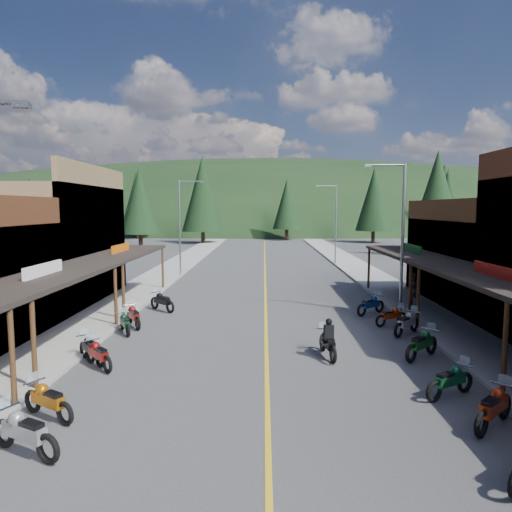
{
  "coord_description": "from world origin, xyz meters",
  "views": [
    {
      "loc": [
        -0.11,
        -15.75,
        5.7
      ],
      "look_at": [
        -0.55,
        9.92,
        3.0
      ],
      "focal_mm": 32.0,
      "sensor_mm": 36.0,
      "label": 1
    }
  ],
  "objects_px": {
    "shop_west_3": "(36,245)",
    "pine_3": "(287,204)",
    "streetlight_1": "(181,223)",
    "bike_west_6": "(48,399)",
    "pine_11": "(437,195)",
    "pine_5": "(444,196)",
    "bike_west_11": "(162,300)",
    "bike_east_9": "(407,322)",
    "bike_west_5": "(24,430)",
    "bike_west_7": "(98,353)",
    "bike_west_9": "(125,322)",
    "streetlight_3": "(334,221)",
    "bike_west_8": "(91,348)",
    "bike_east_11": "(371,304)",
    "bike_west_10": "(134,315)",
    "pine_8": "(85,206)",
    "pine_4": "(374,199)",
    "bike_east_7": "(450,379)",
    "bike_east_8": "(422,342)",
    "bike_east_10": "(391,315)",
    "bike_east_6": "(494,406)",
    "shop_east_3": "(498,262)",
    "pine_7": "(105,200)",
    "pedestrian_east_b": "(412,289)",
    "pine_9": "(447,203)",
    "pine_10": "(140,201)",
    "pine_0": "(31,204)",
    "rider_on_bike": "(328,341)",
    "pine_1": "(137,200)",
    "pine_2": "(202,194)",
    "streetlight_2": "(400,232)"
  },
  "relations": [
    {
      "from": "shop_west_3",
      "to": "pine_3",
      "type": "bearing_deg",
      "value": 71.99
    },
    {
      "from": "streetlight_1",
      "to": "bike_west_6",
      "type": "xyz_separation_m",
      "value": [
        1.01,
        -26.02,
        -3.89
      ]
    },
    {
      "from": "pine_11",
      "to": "pine_5",
      "type": "bearing_deg",
      "value": 67.62
    },
    {
      "from": "bike_west_11",
      "to": "bike_east_9",
      "type": "relative_size",
      "value": 1.01
    },
    {
      "from": "bike_west_5",
      "to": "bike_west_7",
      "type": "height_order",
      "value": "bike_west_5"
    },
    {
      "from": "shop_west_3",
      "to": "bike_west_9",
      "type": "relative_size",
      "value": 5.87
    },
    {
      "from": "streetlight_3",
      "to": "bike_west_9",
      "type": "height_order",
      "value": "streetlight_3"
    },
    {
      "from": "bike_west_8",
      "to": "bike_east_11",
      "type": "height_order",
      "value": "bike_east_11"
    },
    {
      "from": "bike_west_8",
      "to": "bike_west_10",
      "type": "xyz_separation_m",
      "value": [
        0.11,
        5.11,
        0.02
      ]
    },
    {
      "from": "pine_3",
      "to": "bike_west_11",
      "type": "bearing_deg",
      "value": -99.71
    },
    {
      "from": "pine_5",
      "to": "pine_8",
      "type": "bearing_deg",
      "value": -150.26
    },
    {
      "from": "streetlight_3",
      "to": "pine_11",
      "type": "distance_m",
      "value": 15.55
    },
    {
      "from": "pine_4",
      "to": "bike_east_7",
      "type": "relative_size",
      "value": 6.29
    },
    {
      "from": "pine_8",
      "to": "bike_west_6",
      "type": "xyz_separation_m",
      "value": [
        16.06,
        -44.02,
        -5.41
      ]
    },
    {
      "from": "shop_west_3",
      "to": "bike_east_8",
      "type": "distance_m",
      "value": 22.31
    },
    {
      "from": "streetlight_3",
      "to": "bike_east_8",
      "type": "relative_size",
      "value": 3.7
    },
    {
      "from": "bike_east_9",
      "to": "bike_east_10",
      "type": "relative_size",
      "value": 1.13
    },
    {
      "from": "bike_east_11",
      "to": "bike_east_6",
      "type": "bearing_deg",
      "value": -37.5
    },
    {
      "from": "shop_east_3",
      "to": "streetlight_1",
      "type": "xyz_separation_m",
      "value": [
        -20.71,
        10.7,
        1.93
      ]
    },
    {
      "from": "pine_3",
      "to": "pine_11",
      "type": "bearing_deg",
      "value": -60.26
    },
    {
      "from": "bike_east_8",
      "to": "bike_east_9",
      "type": "bearing_deg",
      "value": 129.35
    },
    {
      "from": "pine_7",
      "to": "bike_west_9",
      "type": "bearing_deg",
      "value": -70.33
    },
    {
      "from": "streetlight_1",
      "to": "bike_west_10",
      "type": "bearing_deg",
      "value": -87.97
    },
    {
      "from": "pine_7",
      "to": "bike_west_7",
      "type": "xyz_separation_m",
      "value": [
        26.0,
        -76.07,
        -6.68
      ]
    },
    {
      "from": "bike_east_11",
      "to": "pine_5",
      "type": "bearing_deg",
      "value": 117.47
    },
    {
      "from": "bike_east_8",
      "to": "bike_east_9",
      "type": "relative_size",
      "value": 1.03
    },
    {
      "from": "pine_4",
      "to": "bike_east_10",
      "type": "distance_m",
      "value": 55.64
    },
    {
      "from": "bike_east_10",
      "to": "pedestrian_east_b",
      "type": "relative_size",
      "value": 1.02
    },
    {
      "from": "pine_4",
      "to": "bike_west_9",
      "type": "height_order",
      "value": "pine_4"
    },
    {
      "from": "pine_9",
      "to": "bike_west_8",
      "type": "xyz_separation_m",
      "value": [
        -30.48,
        -44.48,
        -5.81
      ]
    },
    {
      "from": "bike_east_6",
      "to": "pine_10",
      "type": "bearing_deg",
      "value": 160.58
    },
    {
      "from": "pine_0",
      "to": "rider_on_bike",
      "type": "bearing_deg",
      "value": -55.09
    },
    {
      "from": "pine_8",
      "to": "bike_west_9",
      "type": "relative_size",
      "value": 5.39
    },
    {
      "from": "bike_east_9",
      "to": "bike_west_6",
      "type": "bearing_deg",
      "value": -101.14
    },
    {
      "from": "pine_1",
      "to": "bike_west_11",
      "type": "bearing_deg",
      "value": -73.34
    },
    {
      "from": "bike_west_7",
      "to": "bike_west_9",
      "type": "distance_m",
      "value": 4.58
    },
    {
      "from": "bike_east_7",
      "to": "bike_east_9",
      "type": "bearing_deg",
      "value": 142.3
    },
    {
      "from": "bike_west_9",
      "to": "bike_east_10",
      "type": "height_order",
      "value": "bike_west_9"
    },
    {
      "from": "pine_3",
      "to": "rider_on_bike",
      "type": "relative_size",
      "value": 5.14
    },
    {
      "from": "bike_west_6",
      "to": "bike_west_9",
      "type": "distance_m",
      "value": 8.52
    },
    {
      "from": "bike_east_9",
      "to": "streetlight_3",
      "type": "bearing_deg",
      "value": 132.86
    },
    {
      "from": "pine_4",
      "to": "rider_on_bike",
      "type": "relative_size",
      "value": 5.84
    },
    {
      "from": "bike_east_10",
      "to": "pine_2",
      "type": "bearing_deg",
      "value": 170.8
    },
    {
      "from": "pine_7",
      "to": "bike_west_5",
      "type": "xyz_separation_m",
      "value": [
        26.39,
        -81.85,
        -6.62
      ]
    },
    {
      "from": "streetlight_2",
      "to": "bike_east_7",
      "type": "distance_m",
      "value": 11.18
    },
    {
      "from": "bike_west_7",
      "to": "bike_west_9",
      "type": "bearing_deg",
      "value": 51.39
    },
    {
      "from": "pine_3",
      "to": "bike_west_7",
      "type": "xyz_separation_m",
      "value": [
        -10.0,
        -66.07,
        -5.92
      ]
    },
    {
      "from": "pine_5",
      "to": "pine_4",
      "type": "bearing_deg",
      "value": -143.13
    },
    {
      "from": "pine_9",
      "to": "pine_2",
      "type": "bearing_deg",
      "value": 159.08
    },
    {
      "from": "pine_3",
      "to": "bike_east_9",
      "type": "bearing_deg",
      "value": -87.81
    }
  ]
}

